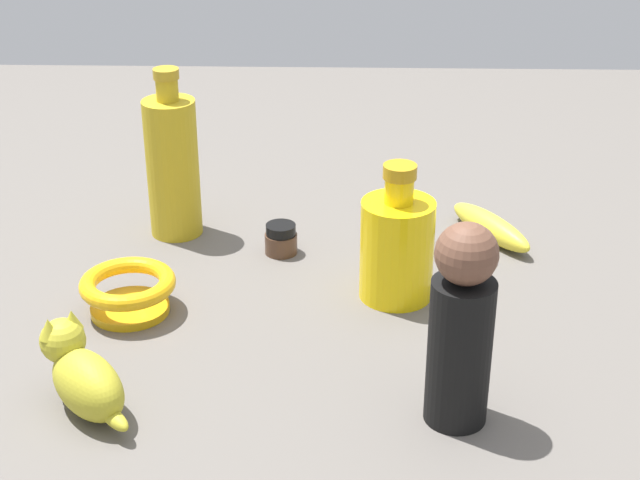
{
  "coord_description": "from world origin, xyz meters",
  "views": [
    {
      "loc": [
        0.03,
        -1.05,
        0.6
      ],
      "look_at": [
        0.0,
        0.0,
        0.08
      ],
      "focal_mm": 54.63,
      "sensor_mm": 36.0,
      "label": 1
    }
  ],
  "objects_px": {
    "bottle_tall": "(173,165)",
    "banana": "(491,227)",
    "person_figure_adult": "(461,327)",
    "nail_polish_jar": "(281,239)",
    "cat_figurine": "(83,375)",
    "bowl": "(128,290)",
    "bottle_short": "(397,246)"
  },
  "relations": [
    {
      "from": "person_figure_adult",
      "to": "bowl",
      "type": "height_order",
      "value": "person_figure_adult"
    },
    {
      "from": "bottle_tall",
      "to": "banana",
      "type": "distance_m",
      "value": 0.45
    },
    {
      "from": "bottle_tall",
      "to": "bowl",
      "type": "relative_size",
      "value": 2.06
    },
    {
      "from": "bottle_short",
      "to": "nail_polish_jar",
      "type": "relative_size",
      "value": 3.98
    },
    {
      "from": "bottle_tall",
      "to": "bottle_short",
      "type": "bearing_deg",
      "value": -29.78
    },
    {
      "from": "nail_polish_jar",
      "to": "cat_figurine",
      "type": "height_order",
      "value": "cat_figurine"
    },
    {
      "from": "bottle_tall",
      "to": "bowl",
      "type": "xyz_separation_m",
      "value": [
        -0.02,
        -0.22,
        -0.07
      ]
    },
    {
      "from": "nail_polish_jar",
      "to": "banana",
      "type": "bearing_deg",
      "value": 9.95
    },
    {
      "from": "cat_figurine",
      "to": "person_figure_adult",
      "type": "bearing_deg",
      "value": -0.76
    },
    {
      "from": "bowl",
      "to": "nail_polish_jar",
      "type": "bearing_deg",
      "value": 43.24
    },
    {
      "from": "nail_polish_jar",
      "to": "cat_figurine",
      "type": "xyz_separation_m",
      "value": [
        -0.18,
        -0.36,
        0.02
      ]
    },
    {
      "from": "person_figure_adult",
      "to": "bottle_tall",
      "type": "bearing_deg",
      "value": 129.78
    },
    {
      "from": "bottle_short",
      "to": "banana",
      "type": "bearing_deg",
      "value": 49.62
    },
    {
      "from": "nail_polish_jar",
      "to": "bowl",
      "type": "relative_size",
      "value": 0.38
    },
    {
      "from": "bottle_tall",
      "to": "nail_polish_jar",
      "type": "distance_m",
      "value": 0.18
    },
    {
      "from": "bottle_tall",
      "to": "banana",
      "type": "relative_size",
      "value": 1.47
    },
    {
      "from": "person_figure_adult",
      "to": "banana",
      "type": "xyz_separation_m",
      "value": [
        0.09,
        0.41,
        -0.09
      ]
    },
    {
      "from": "banana",
      "to": "cat_figurine",
      "type": "relative_size",
      "value": 1.36
    },
    {
      "from": "person_figure_adult",
      "to": "bottle_short",
      "type": "bearing_deg",
      "value": 101.35
    },
    {
      "from": "bowl",
      "to": "banana",
      "type": "distance_m",
      "value": 0.51
    },
    {
      "from": "bottle_short",
      "to": "bottle_tall",
      "type": "distance_m",
      "value": 0.35
    },
    {
      "from": "person_figure_adult",
      "to": "bottle_short",
      "type": "xyz_separation_m",
      "value": [
        -0.05,
        0.25,
        -0.04
      ]
    },
    {
      "from": "bottle_short",
      "to": "cat_figurine",
      "type": "xyz_separation_m",
      "value": [
        -0.33,
        -0.24,
        -0.03
      ]
    },
    {
      "from": "bottle_tall",
      "to": "cat_figurine",
      "type": "xyz_separation_m",
      "value": [
        -0.03,
        -0.42,
        -0.06
      ]
    },
    {
      "from": "bottle_short",
      "to": "banana",
      "type": "height_order",
      "value": "bottle_short"
    },
    {
      "from": "person_figure_adult",
      "to": "bottle_short",
      "type": "distance_m",
      "value": 0.26
    },
    {
      "from": "person_figure_adult",
      "to": "nail_polish_jar",
      "type": "distance_m",
      "value": 0.42
    },
    {
      "from": "bowl",
      "to": "person_figure_adult",
      "type": "bearing_deg",
      "value": -28.11
    },
    {
      "from": "person_figure_adult",
      "to": "nail_polish_jar",
      "type": "height_order",
      "value": "person_figure_adult"
    },
    {
      "from": "bowl",
      "to": "cat_figurine",
      "type": "relative_size",
      "value": 0.97
    },
    {
      "from": "cat_figurine",
      "to": "bottle_tall",
      "type": "bearing_deg",
      "value": 86.21
    },
    {
      "from": "bowl",
      "to": "banana",
      "type": "bearing_deg",
      "value": 24.8
    }
  ]
}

